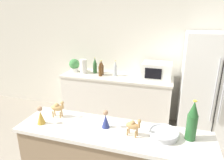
{
  "coord_description": "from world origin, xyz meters",
  "views": [
    {
      "loc": [
        0.64,
        -0.89,
        1.94
      ],
      "look_at": [
        -0.08,
        1.46,
        1.13
      ],
      "focal_mm": 32.0,
      "sensor_mm": 36.0,
      "label": 1
    }
  ],
  "objects_px": {
    "fruit_bowl": "(164,133)",
    "camel_figurine": "(57,108)",
    "back_bottle_0": "(115,69)",
    "wine_bottle": "(192,121)",
    "back_bottle_3": "(100,69)",
    "refrigerator": "(213,88)",
    "back_bottle_2": "(95,66)",
    "wise_man_figurine_purple": "(106,120)",
    "wise_man_figurine_crimson": "(41,116)",
    "potted_plant": "(74,65)",
    "camel_figurine_second": "(133,125)",
    "paper_towel_roll": "(83,66)",
    "microwave": "(157,71)",
    "back_bottle_1": "(102,68)"
  },
  "relations": [
    {
      "from": "camel_figurine",
      "to": "back_bottle_1",
      "type": "bearing_deg",
      "value": 96.0
    },
    {
      "from": "potted_plant",
      "to": "camel_figurine",
      "type": "distance_m",
      "value": 1.96
    },
    {
      "from": "potted_plant",
      "to": "paper_towel_roll",
      "type": "height_order",
      "value": "paper_towel_roll"
    },
    {
      "from": "microwave",
      "to": "camel_figurine_second",
      "type": "distance_m",
      "value": 1.9
    },
    {
      "from": "refrigerator",
      "to": "back_bottle_0",
      "type": "height_order",
      "value": "refrigerator"
    },
    {
      "from": "back_bottle_3",
      "to": "wine_bottle",
      "type": "xyz_separation_m",
      "value": [
        1.39,
        -1.7,
        0.13
      ]
    },
    {
      "from": "camel_figurine",
      "to": "potted_plant",
      "type": "bearing_deg",
      "value": 112.46
    },
    {
      "from": "paper_towel_roll",
      "to": "back_bottle_1",
      "type": "relative_size",
      "value": 1.0
    },
    {
      "from": "camel_figurine",
      "to": "back_bottle_3",
      "type": "bearing_deg",
      "value": 95.99
    },
    {
      "from": "fruit_bowl",
      "to": "camel_figurine",
      "type": "height_order",
      "value": "camel_figurine"
    },
    {
      "from": "microwave",
      "to": "back_bottle_1",
      "type": "bearing_deg",
      "value": -178.71
    },
    {
      "from": "fruit_bowl",
      "to": "camel_figurine",
      "type": "bearing_deg",
      "value": 177.38
    },
    {
      "from": "microwave",
      "to": "wise_man_figurine_crimson",
      "type": "bearing_deg",
      "value": -114.02
    },
    {
      "from": "back_bottle_2",
      "to": "wise_man_figurine_purple",
      "type": "height_order",
      "value": "back_bottle_2"
    },
    {
      "from": "back_bottle_2",
      "to": "back_bottle_1",
      "type": "bearing_deg",
      "value": -20.15
    },
    {
      "from": "potted_plant",
      "to": "wise_man_figurine_crimson",
      "type": "height_order",
      "value": "wise_man_figurine_crimson"
    },
    {
      "from": "back_bottle_0",
      "to": "camel_figurine_second",
      "type": "xyz_separation_m",
      "value": [
        0.68,
        -1.86,
        0.06
      ]
    },
    {
      "from": "fruit_bowl",
      "to": "camel_figurine",
      "type": "distance_m",
      "value": 1.01
    },
    {
      "from": "fruit_bowl",
      "to": "wise_man_figurine_purple",
      "type": "relative_size",
      "value": 1.48
    },
    {
      "from": "back_bottle_0",
      "to": "fruit_bowl",
      "type": "xyz_separation_m",
      "value": [
        0.93,
        -1.81,
        -0.01
      ]
    },
    {
      "from": "wise_man_figurine_purple",
      "to": "wine_bottle",
      "type": "bearing_deg",
      "value": 2.55
    },
    {
      "from": "potted_plant",
      "to": "wise_man_figurine_purple",
      "type": "height_order",
      "value": "wise_man_figurine_purple"
    },
    {
      "from": "camel_figurine_second",
      "to": "back_bottle_1",
      "type": "bearing_deg",
      "value": 116.73
    },
    {
      "from": "camel_figurine_second",
      "to": "wise_man_figurine_purple",
      "type": "distance_m",
      "value": 0.26
    },
    {
      "from": "back_bottle_0",
      "to": "wise_man_figurine_crimson",
      "type": "height_order",
      "value": "back_bottle_0"
    },
    {
      "from": "refrigerator",
      "to": "back_bottle_1",
      "type": "xyz_separation_m",
      "value": [
        -1.86,
        0.07,
        0.17
      ]
    },
    {
      "from": "refrigerator",
      "to": "potted_plant",
      "type": "relative_size",
      "value": 6.92
    },
    {
      "from": "refrigerator",
      "to": "microwave",
      "type": "bearing_deg",
      "value": 174.35
    },
    {
      "from": "back_bottle_3",
      "to": "wine_bottle",
      "type": "height_order",
      "value": "wine_bottle"
    },
    {
      "from": "fruit_bowl",
      "to": "camel_figurine_second",
      "type": "xyz_separation_m",
      "value": [
        -0.24,
        -0.06,
        0.06
      ]
    },
    {
      "from": "paper_towel_roll",
      "to": "potted_plant",
      "type": "bearing_deg",
      "value": 168.69
    },
    {
      "from": "paper_towel_roll",
      "to": "wine_bottle",
      "type": "bearing_deg",
      "value": -45.52
    },
    {
      "from": "back_bottle_2",
      "to": "camel_figurine_second",
      "type": "distance_m",
      "value": 2.23
    },
    {
      "from": "refrigerator",
      "to": "potted_plant",
      "type": "distance_m",
      "value": 2.43
    },
    {
      "from": "microwave",
      "to": "wise_man_figurine_crimson",
      "type": "distance_m",
      "value": 2.14
    },
    {
      "from": "potted_plant",
      "to": "wise_man_figurine_purple",
      "type": "distance_m",
      "value": 2.24
    },
    {
      "from": "back_bottle_3",
      "to": "refrigerator",
      "type": "bearing_deg",
      "value": 0.88
    },
    {
      "from": "back_bottle_0",
      "to": "potted_plant",
      "type": "bearing_deg",
      "value": 176.61
    },
    {
      "from": "back_bottle_2",
      "to": "paper_towel_roll",
      "type": "bearing_deg",
      "value": -161.82
    },
    {
      "from": "refrigerator",
      "to": "back_bottle_3",
      "type": "relative_size",
      "value": 6.22
    },
    {
      "from": "back_bottle_0",
      "to": "wine_bottle",
      "type": "distance_m",
      "value": 2.11
    },
    {
      "from": "wise_man_figurine_purple",
      "to": "paper_towel_roll",
      "type": "bearing_deg",
      "value": 119.96
    },
    {
      "from": "back_bottle_0",
      "to": "microwave",
      "type": "bearing_deg",
      "value": 3.26
    },
    {
      "from": "microwave",
      "to": "back_bottle_0",
      "type": "xyz_separation_m",
      "value": [
        -0.72,
        -0.04,
        -0.01
      ]
    },
    {
      "from": "fruit_bowl",
      "to": "wise_man_figurine_crimson",
      "type": "height_order",
      "value": "wise_man_figurine_crimson"
    },
    {
      "from": "back_bottle_3",
      "to": "camel_figurine",
      "type": "xyz_separation_m",
      "value": [
        0.18,
        -1.69,
        0.06
      ]
    },
    {
      "from": "refrigerator",
      "to": "back_bottle_0",
      "type": "xyz_separation_m",
      "value": [
        -1.6,
        0.05,
        0.18
      ]
    },
    {
      "from": "paper_towel_roll",
      "to": "fruit_bowl",
      "type": "xyz_separation_m",
      "value": [
        1.54,
        -1.81,
        -0.0
      ]
    },
    {
      "from": "fruit_bowl",
      "to": "camel_figurine_second",
      "type": "distance_m",
      "value": 0.26
    },
    {
      "from": "back_bottle_1",
      "to": "camel_figurine",
      "type": "height_order",
      "value": "camel_figurine"
    }
  ]
}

